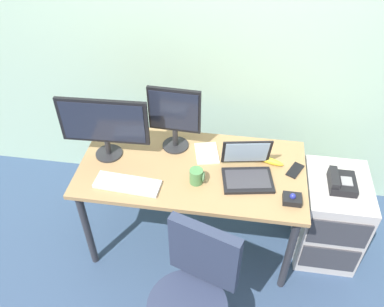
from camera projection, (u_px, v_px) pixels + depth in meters
name	position (u px, v px, depth m)	size (l,w,h in m)	color
ground_plane	(192.00, 237.00, 3.12)	(8.00, 8.00, 0.00)	#334968
back_wall	(208.00, 26.00, 2.71)	(6.00, 0.10, 2.80)	#AECEAF
desk	(192.00, 176.00, 2.67)	(1.47, 0.73, 0.75)	#A27D50
file_cabinet	(329.00, 217.00, 2.85)	(0.42, 0.53, 0.66)	beige
desk_phone	(341.00, 182.00, 2.59)	(0.17, 0.20, 0.09)	black
office_chair	(192.00, 303.00, 2.25)	(0.52, 0.54, 0.95)	black
monitor_main	(104.00, 124.00, 2.54)	(0.58, 0.18, 0.44)	#262628
monitor_side	(174.00, 115.00, 2.60)	(0.35, 0.18, 0.46)	#262628
keyboard	(127.00, 184.00, 2.48)	(0.42, 0.16, 0.03)	silver
laptop	(247.00, 170.00, 2.52)	(0.35, 0.33, 0.23)	black
trackball_mouse	(292.00, 199.00, 2.38)	(0.11, 0.09, 0.07)	black
coffee_mug	(197.00, 176.00, 2.48)	(0.09, 0.08, 0.10)	#4B8449
paper_notepad	(207.00, 153.00, 2.71)	(0.15, 0.21, 0.01)	white
cell_phone	(295.00, 170.00, 2.59)	(0.07, 0.14, 0.01)	black
banana	(269.00, 161.00, 2.63)	(0.19, 0.04, 0.04)	yellow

